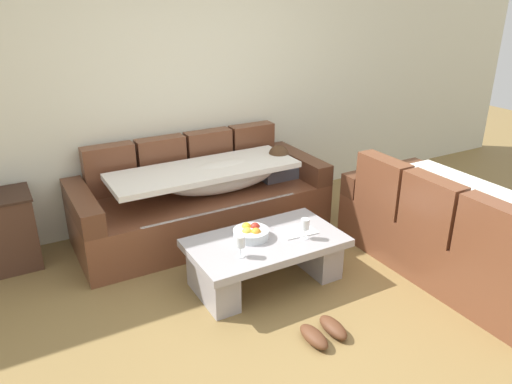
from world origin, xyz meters
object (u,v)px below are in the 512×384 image
at_px(couch_near_window, 459,234).
at_px(wine_glass_near_left, 240,242).
at_px(open_magazine, 297,231).
at_px(couch_along_wall, 205,199).
at_px(pair_of_shoes, 324,332).
at_px(coffee_table, 266,255).
at_px(fruit_bowl, 251,233).
at_px(wine_glass_near_right, 305,225).

xyz_separation_m(couch_near_window, wine_glass_near_left, (-1.74, 0.48, 0.16)).
bearing_deg(open_magazine, couch_along_wall, 112.70).
bearing_deg(couch_along_wall, open_magazine, -72.39).
bearing_deg(pair_of_shoes, coffee_table, 89.55).
xyz_separation_m(coffee_table, open_magazine, (0.28, -0.01, 0.15)).
bearing_deg(couch_along_wall, pair_of_shoes, -88.61).
distance_m(fruit_bowl, wine_glass_near_right, 0.42).
height_order(couch_along_wall, wine_glass_near_right, couch_along_wall).
height_order(coffee_table, pair_of_shoes, coffee_table).
bearing_deg(open_magazine, pair_of_shoes, -105.42).
height_order(couch_along_wall, fruit_bowl, couch_along_wall).
bearing_deg(fruit_bowl, open_magazine, -13.68).
relative_size(coffee_table, open_magazine, 4.29).
xyz_separation_m(wine_glass_near_right, open_magazine, (0.01, 0.13, -0.11)).
relative_size(wine_glass_near_right, pair_of_shoes, 0.56).
xyz_separation_m(couch_near_window, pair_of_shoes, (-1.45, -0.16, -0.29)).
xyz_separation_m(couch_along_wall, coffee_table, (0.05, -1.04, -0.09)).
distance_m(couch_near_window, wine_glass_near_right, 1.28).
bearing_deg(wine_glass_near_left, fruit_bowl, 46.50).
height_order(fruit_bowl, open_magazine, fruit_bowl).
bearing_deg(wine_glass_near_left, couch_near_window, -15.55).
bearing_deg(wine_glass_near_right, couch_near_window, -22.45).
bearing_deg(fruit_bowl, wine_glass_near_left, -133.50).
distance_m(coffee_table, wine_glass_near_right, 0.40).
bearing_deg(wine_glass_near_right, coffee_table, 154.07).
distance_m(fruit_bowl, open_magazine, 0.38).
relative_size(fruit_bowl, pair_of_shoes, 0.95).
xyz_separation_m(couch_along_wall, fruit_bowl, (-0.03, -0.96, 0.09)).
xyz_separation_m(coffee_table, pair_of_shoes, (-0.01, -0.78, -0.19)).
relative_size(wine_glass_near_left, open_magazine, 0.59).
bearing_deg(coffee_table, open_magazine, -1.32).
height_order(couch_near_window, fruit_bowl, couch_near_window).
bearing_deg(pair_of_shoes, couch_near_window, 6.37).
distance_m(coffee_table, pair_of_shoes, 0.80).
distance_m(couch_near_window, coffee_table, 1.58).
relative_size(wine_glass_near_left, pair_of_shoes, 0.56).
bearing_deg(fruit_bowl, couch_near_window, -24.58).
relative_size(couch_along_wall, pair_of_shoes, 7.88).
distance_m(couch_along_wall, open_magazine, 1.10).
relative_size(couch_near_window, fruit_bowl, 6.94).
relative_size(couch_near_window, open_magazine, 6.94).
bearing_deg(couch_near_window, fruit_bowl, 65.42).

